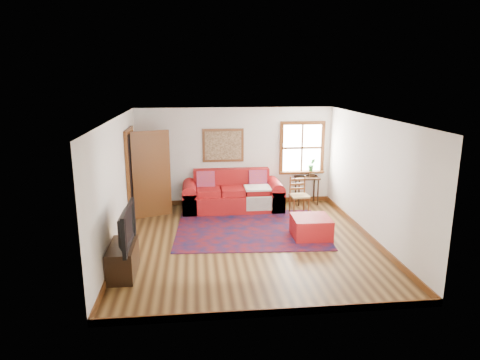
{
  "coord_description": "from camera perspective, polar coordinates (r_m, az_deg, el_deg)",
  "views": [
    {
      "loc": [
        -1.03,
        -8.0,
        3.27
      ],
      "look_at": [
        -0.1,
        0.6,
        1.15
      ],
      "focal_mm": 32.0,
      "sensor_mm": 36.0,
      "label": 1
    }
  ],
  "objects": [
    {
      "name": "side_table",
      "position": [
        11.24,
        8.93,
        -0.19
      ],
      "size": [
        0.6,
        0.45,
        0.72
      ],
      "color": "black",
      "rests_on": "ground"
    },
    {
      "name": "media_cabinet",
      "position": [
        7.56,
        -15.35,
        -10.21
      ],
      "size": [
        0.43,
        0.96,
        0.53
      ],
      "primitive_type": "cube",
      "color": "black",
      "rests_on": "ground"
    },
    {
      "name": "red_ottoman",
      "position": [
        9.02,
        9.44,
        -6.23
      ],
      "size": [
        0.78,
        0.78,
        0.44
      ],
      "primitive_type": "cube",
      "rotation": [
        0.0,
        0.0,
        -0.03
      ],
      "color": "#A11416",
      "rests_on": "ground"
    },
    {
      "name": "candle_hurricane",
      "position": [
        7.81,
        -14.68,
        -6.64
      ],
      "size": [
        0.12,
        0.12,
        0.18
      ],
      "color": "silver",
      "rests_on": "media_cabinet"
    },
    {
      "name": "window",
      "position": [
        11.24,
        8.41,
        3.57
      ],
      "size": [
        1.18,
        0.2,
        1.38
      ],
      "color": "white",
      "rests_on": "ground"
    },
    {
      "name": "red_leather_sofa",
      "position": [
        10.73,
        -0.99,
        -2.21
      ],
      "size": [
        2.48,
        1.02,
        0.97
      ],
      "color": "#A11416",
      "rests_on": "ground"
    },
    {
      "name": "persian_rug",
      "position": [
        9.41,
        1.4,
        -6.54
      ],
      "size": [
        3.35,
        2.75,
        0.02
      ],
      "primitive_type": "cube",
      "rotation": [
        0.0,
        0.0,
        -0.06
      ],
      "color": "#5D0D11",
      "rests_on": "ground"
    },
    {
      "name": "room_envelope",
      "position": [
        8.24,
        1.11,
        2.42
      ],
      "size": [
        5.04,
        5.54,
        2.52
      ],
      "color": "silver",
      "rests_on": "ground"
    },
    {
      "name": "doorway",
      "position": [
        10.1,
        -12.72,
        0.81
      ],
      "size": [
        0.89,
        1.08,
        2.14
      ],
      "color": "black",
      "rests_on": "ground"
    },
    {
      "name": "television",
      "position": [
        7.3,
        -15.55,
        -6.06
      ],
      "size": [
        0.15,
        1.16,
        0.67
      ],
      "primitive_type": "imported",
      "rotation": [
        0.0,
        0.0,
        1.57
      ],
      "color": "black",
      "rests_on": "media_cabinet"
    },
    {
      "name": "ladder_back_chair",
      "position": [
        10.44,
        7.84,
        -1.83
      ],
      "size": [
        0.45,
        0.43,
        0.91
      ],
      "color": "tan",
      "rests_on": "ground"
    },
    {
      "name": "framed_artwork",
      "position": [
        10.88,
        -2.27,
        4.63
      ],
      "size": [
        1.05,
        0.07,
        0.85
      ],
      "color": "brown",
      "rests_on": "ground"
    },
    {
      "name": "ground",
      "position": [
        8.7,
        1.07,
        -8.32
      ],
      "size": [
        5.5,
        5.5,
        0.0
      ],
      "primitive_type": "plane",
      "color": "#3D2510",
      "rests_on": "ground"
    }
  ]
}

